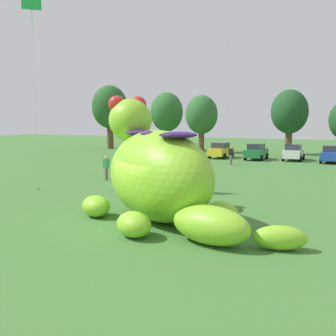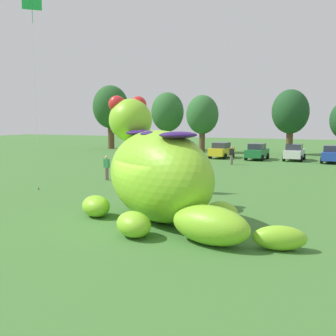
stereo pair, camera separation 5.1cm
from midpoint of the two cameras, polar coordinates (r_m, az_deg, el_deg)
name	(u,v)px [view 2 (the right image)]	position (r m, az deg, el deg)	size (l,w,h in m)	color
ground_plane	(136,224)	(16.95, -4.41, -7.65)	(160.00, 160.00, 0.00)	#427533
giant_inflatable_creature	(159,174)	(17.15, -1.23, -0.85)	(10.01, 7.33, 5.32)	#8CD12D
car_silver	(185,150)	(46.53, 2.34, 2.53)	(2.25, 4.25, 1.72)	#B7BABF
car_yellow	(222,150)	(46.11, 7.43, 2.45)	(2.12, 4.19, 1.72)	yellow
car_green	(257,152)	(44.77, 12.21, 2.23)	(2.01, 4.14, 1.72)	#1E7238
car_white	(294,152)	(44.83, 17.06, 2.09)	(1.94, 4.10, 1.72)	white
car_blue	(332,154)	(43.62, 21.77, 1.79)	(2.01, 4.14, 1.72)	#2347B7
tree_far_left	(111,107)	(61.24, -7.89, 8.28)	(5.18, 5.18, 9.19)	brown
tree_left	(167,112)	(57.65, -0.05, 7.67)	(4.50, 4.50, 7.99)	brown
tree_mid_left	(202,115)	(53.69, 4.78, 7.30)	(4.16, 4.16, 7.38)	brown
tree_centre_left	(290,112)	(52.29, 16.56, 7.40)	(4.42, 4.42, 7.85)	brown
spectator_near_inflatable	(190,160)	(34.21, 3.04, 1.04)	(0.38, 0.26, 1.71)	#726656
spectator_mid_field	(107,168)	(29.16, -8.41, 0.01)	(0.38, 0.26, 1.71)	#726656
spectator_wandering	(232,156)	(39.31, 8.80, 1.70)	(0.38, 0.26, 1.71)	#726656
tethered_flying_kite	(32,0)	(26.55, -18.22, 21.16)	(1.13, 1.13, 11.93)	brown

